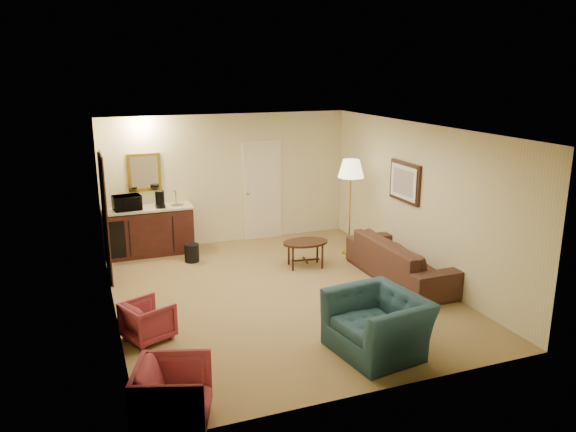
{
  "coord_description": "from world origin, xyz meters",
  "views": [
    {
      "loc": [
        -2.84,
        -7.81,
        3.48
      ],
      "look_at": [
        0.33,
        0.5,
        1.12
      ],
      "focal_mm": 35.0,
      "sensor_mm": 36.0,
      "label": 1
    }
  ],
  "objects_px": {
    "coffee_table": "(305,254)",
    "microwave": "(127,201)",
    "sofa": "(403,253)",
    "rose_chair_far": "(173,392)",
    "waste_bin": "(192,253)",
    "rose_chair_near": "(148,319)",
    "wetbar_cabinet": "(150,231)",
    "coffee_maker": "(160,199)",
    "floor_lamp": "(350,207)",
    "teal_armchair": "(378,314)"
  },
  "relations": [
    {
      "from": "sofa",
      "to": "floor_lamp",
      "type": "bearing_deg",
      "value": 7.55
    },
    {
      "from": "rose_chair_near",
      "to": "microwave",
      "type": "xyz_separation_m",
      "value": [
        0.12,
        3.5,
        0.8
      ]
    },
    {
      "from": "sofa",
      "to": "microwave",
      "type": "xyz_separation_m",
      "value": [
        -4.18,
        2.81,
        0.63
      ]
    },
    {
      "from": "rose_chair_far",
      "to": "waste_bin",
      "type": "xyz_separation_m",
      "value": [
        1.15,
        4.8,
        -0.2
      ]
    },
    {
      "from": "rose_chair_far",
      "to": "microwave",
      "type": "height_order",
      "value": "microwave"
    },
    {
      "from": "coffee_maker",
      "to": "microwave",
      "type": "bearing_deg",
      "value": 159.85
    },
    {
      "from": "floor_lamp",
      "to": "coffee_maker",
      "type": "relative_size",
      "value": 5.65
    },
    {
      "from": "floor_lamp",
      "to": "waste_bin",
      "type": "distance_m",
      "value": 3.08
    },
    {
      "from": "waste_bin",
      "to": "microwave",
      "type": "relative_size",
      "value": 0.67
    },
    {
      "from": "rose_chair_near",
      "to": "waste_bin",
      "type": "relative_size",
      "value": 1.73
    },
    {
      "from": "coffee_maker",
      "to": "rose_chair_near",
      "type": "bearing_deg",
      "value": -117.19
    },
    {
      "from": "sofa",
      "to": "rose_chair_far",
      "type": "bearing_deg",
      "value": 121.14
    },
    {
      "from": "waste_bin",
      "to": "coffee_maker",
      "type": "xyz_separation_m",
      "value": [
        -0.44,
        0.62,
        0.92
      ]
    },
    {
      "from": "wetbar_cabinet",
      "to": "rose_chair_near",
      "type": "bearing_deg",
      "value": -98.0
    },
    {
      "from": "wetbar_cabinet",
      "to": "rose_chair_far",
      "type": "relative_size",
      "value": 2.23
    },
    {
      "from": "rose_chair_far",
      "to": "rose_chair_near",
      "type": "bearing_deg",
      "value": 18.76
    },
    {
      "from": "teal_armchair",
      "to": "waste_bin",
      "type": "relative_size",
      "value": 3.44
    },
    {
      "from": "sofa",
      "to": "coffee_maker",
      "type": "distance_m",
      "value": 4.57
    },
    {
      "from": "microwave",
      "to": "coffee_maker",
      "type": "distance_m",
      "value": 0.6
    },
    {
      "from": "sofa",
      "to": "coffee_maker",
      "type": "height_order",
      "value": "coffee_maker"
    },
    {
      "from": "coffee_table",
      "to": "rose_chair_near",
      "type": "bearing_deg",
      "value": -148.56
    },
    {
      "from": "rose_chair_near",
      "to": "waste_bin",
      "type": "distance_m",
      "value": 3.06
    },
    {
      "from": "sofa",
      "to": "coffee_table",
      "type": "relative_size",
      "value": 2.84
    },
    {
      "from": "rose_chair_near",
      "to": "coffee_table",
      "type": "height_order",
      "value": "rose_chair_near"
    },
    {
      "from": "floor_lamp",
      "to": "microwave",
      "type": "xyz_separation_m",
      "value": [
        -3.96,
        1.27,
        0.17
      ]
    },
    {
      "from": "teal_armchair",
      "to": "coffee_maker",
      "type": "bearing_deg",
      "value": -166.43
    },
    {
      "from": "sofa",
      "to": "waste_bin",
      "type": "xyz_separation_m",
      "value": [
        -3.15,
        2.14,
        -0.29
      ]
    },
    {
      "from": "floor_lamp",
      "to": "rose_chair_near",
      "type": "bearing_deg",
      "value": -151.26
    },
    {
      "from": "coffee_table",
      "to": "coffee_maker",
      "type": "xyz_separation_m",
      "value": [
        -2.29,
        1.62,
        0.84
      ]
    },
    {
      "from": "wetbar_cabinet",
      "to": "teal_armchair",
      "type": "distance_m",
      "value": 5.37
    },
    {
      "from": "rose_chair_near",
      "to": "rose_chair_far",
      "type": "bearing_deg",
      "value": 155.81
    },
    {
      "from": "coffee_table",
      "to": "rose_chair_far",
      "type": "bearing_deg",
      "value": -128.34
    },
    {
      "from": "wetbar_cabinet",
      "to": "teal_armchair",
      "type": "relative_size",
      "value": 1.43
    },
    {
      "from": "wetbar_cabinet",
      "to": "floor_lamp",
      "type": "relative_size",
      "value": 0.89
    },
    {
      "from": "sofa",
      "to": "coffee_table",
      "type": "xyz_separation_m",
      "value": [
        -1.29,
        1.14,
        -0.22
      ]
    },
    {
      "from": "rose_chair_far",
      "to": "coffee_maker",
      "type": "height_order",
      "value": "coffee_maker"
    },
    {
      "from": "coffee_table",
      "to": "coffee_maker",
      "type": "relative_size",
      "value": 2.55
    },
    {
      "from": "microwave",
      "to": "wetbar_cabinet",
      "type": "bearing_deg",
      "value": 0.75
    },
    {
      "from": "rose_chair_far",
      "to": "coffee_table",
      "type": "xyz_separation_m",
      "value": [
        3.01,
        3.8,
        -0.13
      ]
    },
    {
      "from": "wetbar_cabinet",
      "to": "floor_lamp",
      "type": "bearing_deg",
      "value": -20.24
    },
    {
      "from": "teal_armchair",
      "to": "rose_chair_far",
      "type": "xyz_separation_m",
      "value": [
        -2.65,
        -0.6,
        -0.13
      ]
    },
    {
      "from": "coffee_table",
      "to": "microwave",
      "type": "relative_size",
      "value": 1.67
    },
    {
      "from": "wetbar_cabinet",
      "to": "coffee_table",
      "type": "relative_size",
      "value": 1.98
    },
    {
      "from": "floor_lamp",
      "to": "coffee_maker",
      "type": "bearing_deg",
      "value": 160.13
    },
    {
      "from": "coffee_table",
      "to": "microwave",
      "type": "distance_m",
      "value": 3.44
    },
    {
      "from": "wetbar_cabinet",
      "to": "microwave",
      "type": "height_order",
      "value": "microwave"
    },
    {
      "from": "sofa",
      "to": "coffee_maker",
      "type": "bearing_deg",
      "value": 51.85
    },
    {
      "from": "waste_bin",
      "to": "sofa",
      "type": "bearing_deg",
      "value": -34.24
    },
    {
      "from": "coffee_table",
      "to": "microwave",
      "type": "bearing_deg",
      "value": 150.05
    },
    {
      "from": "wetbar_cabinet",
      "to": "floor_lamp",
      "type": "height_order",
      "value": "floor_lamp"
    }
  ]
}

